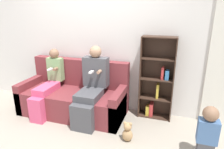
{
  "coord_description": "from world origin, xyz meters",
  "views": [
    {
      "loc": [
        1.41,
        -2.39,
        1.78
      ],
      "look_at": [
        0.46,
        0.55,
        0.77
      ],
      "focal_mm": 32.0,
      "sensor_mm": 36.0,
      "label": 1
    }
  ],
  "objects_px": {
    "toddler_standing": "(208,132)",
    "teddy_bear": "(127,132)",
    "bookshelf": "(157,81)",
    "adult_seated": "(92,84)",
    "child_seated": "(48,83)",
    "couch": "(74,97)"
  },
  "relations": [
    {
      "from": "child_seated",
      "to": "bookshelf",
      "type": "distance_m",
      "value": 1.87
    },
    {
      "from": "child_seated",
      "to": "toddler_standing",
      "type": "bearing_deg",
      "value": -9.92
    },
    {
      "from": "adult_seated",
      "to": "child_seated",
      "type": "bearing_deg",
      "value": -177.81
    },
    {
      "from": "adult_seated",
      "to": "teddy_bear",
      "type": "height_order",
      "value": "adult_seated"
    },
    {
      "from": "teddy_bear",
      "to": "bookshelf",
      "type": "bearing_deg",
      "value": 71.58
    },
    {
      "from": "child_seated",
      "to": "toddler_standing",
      "type": "relative_size",
      "value": 1.56
    },
    {
      "from": "toddler_standing",
      "to": "bookshelf",
      "type": "height_order",
      "value": "bookshelf"
    },
    {
      "from": "toddler_standing",
      "to": "bookshelf",
      "type": "bearing_deg",
      "value": 128.45
    },
    {
      "from": "adult_seated",
      "to": "toddler_standing",
      "type": "distance_m",
      "value": 1.79
    },
    {
      "from": "couch",
      "to": "toddler_standing",
      "type": "distance_m",
      "value": 2.19
    },
    {
      "from": "child_seated",
      "to": "bookshelf",
      "type": "bearing_deg",
      "value": 14.02
    },
    {
      "from": "couch",
      "to": "teddy_bear",
      "type": "height_order",
      "value": "couch"
    },
    {
      "from": "couch",
      "to": "adult_seated",
      "type": "height_order",
      "value": "adult_seated"
    },
    {
      "from": "child_seated",
      "to": "bookshelf",
      "type": "height_order",
      "value": "bookshelf"
    },
    {
      "from": "bookshelf",
      "to": "adult_seated",
      "type": "bearing_deg",
      "value": -157.11
    },
    {
      "from": "toddler_standing",
      "to": "bookshelf",
      "type": "distance_m",
      "value": 1.17
    },
    {
      "from": "toddler_standing",
      "to": "teddy_bear",
      "type": "height_order",
      "value": "toddler_standing"
    },
    {
      "from": "child_seated",
      "to": "teddy_bear",
      "type": "xyz_separation_m",
      "value": [
        1.53,
        -0.4,
        -0.42
      ]
    },
    {
      "from": "adult_seated",
      "to": "teddy_bear",
      "type": "distance_m",
      "value": 0.97
    },
    {
      "from": "couch",
      "to": "teddy_bear",
      "type": "bearing_deg",
      "value": -26.0
    },
    {
      "from": "child_seated",
      "to": "toddler_standing",
      "type": "distance_m",
      "value": 2.57
    },
    {
      "from": "child_seated",
      "to": "bookshelf",
      "type": "relative_size",
      "value": 0.81
    }
  ]
}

